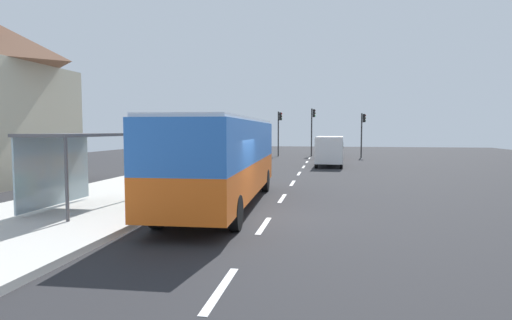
% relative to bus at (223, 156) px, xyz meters
% --- Properties ---
extents(ground_plane, '(56.00, 92.00, 0.04)m').
position_rel_bus_xyz_m(ground_plane, '(1.71, 12.06, -1.86)').
color(ground_plane, '#262628').
extents(sidewalk_platform, '(6.20, 30.00, 0.18)m').
position_rel_bus_xyz_m(sidewalk_platform, '(-4.69, 0.06, -1.75)').
color(sidewalk_platform, beige).
rests_on(sidewalk_platform, ground).
extents(lane_stripe_seg_0, '(0.16, 2.20, 0.01)m').
position_rel_bus_xyz_m(lane_stripe_seg_0, '(1.96, -7.94, -1.84)').
color(lane_stripe_seg_0, silver).
rests_on(lane_stripe_seg_0, ground).
extents(lane_stripe_seg_1, '(0.16, 2.20, 0.01)m').
position_rel_bus_xyz_m(lane_stripe_seg_1, '(1.96, -2.94, -1.84)').
color(lane_stripe_seg_1, silver).
rests_on(lane_stripe_seg_1, ground).
extents(lane_stripe_seg_2, '(0.16, 2.20, 0.01)m').
position_rel_bus_xyz_m(lane_stripe_seg_2, '(1.96, 2.06, -1.84)').
color(lane_stripe_seg_2, silver).
rests_on(lane_stripe_seg_2, ground).
extents(lane_stripe_seg_3, '(0.16, 2.20, 0.01)m').
position_rel_bus_xyz_m(lane_stripe_seg_3, '(1.96, 7.06, -1.84)').
color(lane_stripe_seg_3, silver).
rests_on(lane_stripe_seg_3, ground).
extents(lane_stripe_seg_4, '(0.16, 2.20, 0.01)m').
position_rel_bus_xyz_m(lane_stripe_seg_4, '(1.96, 12.06, -1.84)').
color(lane_stripe_seg_4, silver).
rests_on(lane_stripe_seg_4, ground).
extents(lane_stripe_seg_5, '(0.16, 2.20, 0.01)m').
position_rel_bus_xyz_m(lane_stripe_seg_5, '(1.96, 17.06, -1.84)').
color(lane_stripe_seg_5, silver).
rests_on(lane_stripe_seg_5, ground).
extents(lane_stripe_seg_6, '(0.16, 2.20, 0.01)m').
position_rel_bus_xyz_m(lane_stripe_seg_6, '(1.96, 22.06, -1.84)').
color(lane_stripe_seg_6, silver).
rests_on(lane_stripe_seg_6, ground).
extents(lane_stripe_seg_7, '(0.16, 2.20, 0.01)m').
position_rel_bus_xyz_m(lane_stripe_seg_7, '(1.96, 27.06, -1.84)').
color(lane_stripe_seg_7, silver).
rests_on(lane_stripe_seg_7, ground).
extents(bus, '(2.92, 11.09, 3.21)m').
position_rel_bus_xyz_m(bus, '(0.00, 0.00, 0.00)').
color(bus, orange).
rests_on(bus, ground).
extents(white_van, '(2.18, 5.27, 2.30)m').
position_rel_bus_xyz_m(white_van, '(3.91, 18.16, -0.50)').
color(white_van, white).
rests_on(white_van, ground).
extents(sedan_near, '(2.02, 4.49, 1.52)m').
position_rel_bus_xyz_m(sedan_near, '(4.02, 32.70, -1.05)').
color(sedan_near, black).
rests_on(sedan_near, ground).
extents(sedan_far, '(1.91, 4.44, 1.52)m').
position_rel_bus_xyz_m(sedan_far, '(4.01, 26.31, -1.05)').
color(sedan_far, '#A51919').
rests_on(sedan_far, ground).
extents(recycling_bin_green, '(0.52, 0.52, 0.95)m').
position_rel_bus_xyz_m(recycling_bin_green, '(-2.49, -0.81, -1.19)').
color(recycling_bin_green, green).
rests_on(recycling_bin_green, sidewalk_platform).
extents(recycling_bin_yellow, '(0.52, 0.52, 0.95)m').
position_rel_bus_xyz_m(recycling_bin_yellow, '(-2.49, -0.11, -1.19)').
color(recycling_bin_yellow, yellow).
rests_on(recycling_bin_yellow, sidewalk_platform).
extents(traffic_light_near_side, '(0.49, 0.28, 4.51)m').
position_rel_bus_xyz_m(traffic_light_near_side, '(7.22, 29.05, 1.18)').
color(traffic_light_near_side, '#2D2D2D').
rests_on(traffic_light_near_side, ground).
extents(traffic_light_far_side, '(0.49, 0.28, 4.77)m').
position_rel_bus_xyz_m(traffic_light_far_side, '(-1.39, 29.85, 1.34)').
color(traffic_light_far_side, '#2D2D2D').
rests_on(traffic_light_far_side, ground).
extents(traffic_light_median, '(0.49, 0.28, 5.11)m').
position_rel_bus_xyz_m(traffic_light_median, '(2.11, 30.65, 1.55)').
color(traffic_light_median, '#2D2D2D').
rests_on(traffic_light_median, ground).
extents(bus_shelter, '(1.80, 4.00, 2.50)m').
position_rel_bus_xyz_m(bus_shelter, '(-4.70, -2.21, 0.25)').
color(bus_shelter, '#4C4C51').
rests_on(bus_shelter, sidewalk_platform).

